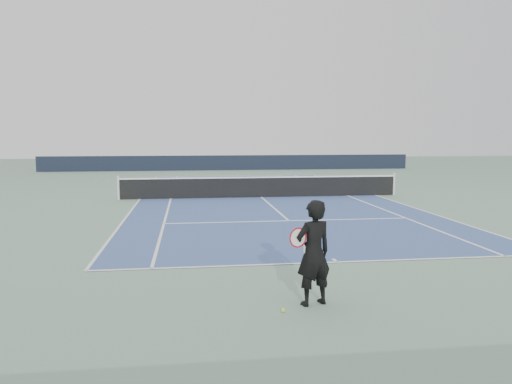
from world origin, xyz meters
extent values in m
plane|color=slate|center=(0.00, 0.00, 0.00)|extent=(80.00, 80.00, 0.00)
cube|color=#3A528A|center=(0.00, 0.00, 0.01)|extent=(10.97, 23.77, 0.01)
cylinder|color=silver|center=(-6.40, 0.00, 0.54)|extent=(0.10, 0.10, 1.07)
cylinder|color=silver|center=(6.40, 0.00, 0.54)|extent=(0.10, 0.10, 1.07)
cube|color=black|center=(0.00, 0.00, 0.46)|extent=(12.80, 0.03, 0.90)
cube|color=white|center=(0.00, 0.00, 0.93)|extent=(12.80, 0.04, 0.06)
cube|color=black|center=(0.00, 17.88, 0.60)|extent=(30.00, 0.25, 1.20)
imported|color=black|center=(-1.22, -14.53, 0.90)|extent=(0.80, 0.68, 1.80)
torus|color=#A70D16|center=(-1.50, -14.58, 1.18)|extent=(0.34, 0.18, 0.36)
cylinder|color=white|center=(-1.50, -14.58, 1.18)|extent=(0.29, 0.14, 0.32)
cylinder|color=white|center=(-1.38, -14.55, 0.92)|extent=(0.08, 0.13, 0.27)
sphere|color=#C2E02D|center=(-1.80, -14.83, 0.03)|extent=(0.07, 0.07, 0.07)
camera|label=1|loc=(-3.28, -22.55, 2.88)|focal=35.00mm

